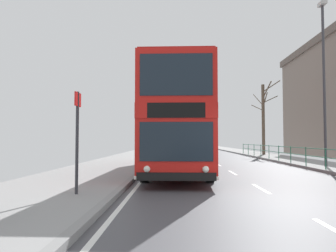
{
  "coord_description": "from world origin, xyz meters",
  "views": [
    {
      "loc": [
        -2.71,
        -7.4,
        1.52
      ],
      "look_at": [
        -2.99,
        6.03,
        2.13
      ],
      "focal_mm": 33.56,
      "sensor_mm": 36.0,
      "label": 1
    }
  ],
  "objects_px": {
    "double_decker_bus_main": "(178,124)",
    "bare_tree_far_00": "(264,116)",
    "street_lamp_far_side": "(324,72)",
    "bus_stop_sign_near": "(77,131)"
  },
  "relations": [
    {
      "from": "double_decker_bus_main",
      "to": "bare_tree_far_00",
      "type": "xyz_separation_m",
      "value": [
        8.51,
        15.59,
        1.52
      ]
    },
    {
      "from": "street_lamp_far_side",
      "to": "double_decker_bus_main",
      "type": "bearing_deg",
      "value": -167.49
    },
    {
      "from": "street_lamp_far_side",
      "to": "bare_tree_far_00",
      "type": "distance_m",
      "value": 13.94
    },
    {
      "from": "double_decker_bus_main",
      "to": "bus_stop_sign_near",
      "type": "relative_size",
      "value": 4.37
    },
    {
      "from": "bus_stop_sign_near",
      "to": "street_lamp_far_side",
      "type": "bearing_deg",
      "value": 39.52
    },
    {
      "from": "double_decker_bus_main",
      "to": "bare_tree_far_00",
      "type": "height_order",
      "value": "bare_tree_far_00"
    },
    {
      "from": "bus_stop_sign_near",
      "to": "bare_tree_far_00",
      "type": "height_order",
      "value": "bare_tree_far_00"
    },
    {
      "from": "double_decker_bus_main",
      "to": "bare_tree_far_00",
      "type": "bearing_deg",
      "value": 61.37
    },
    {
      "from": "double_decker_bus_main",
      "to": "bare_tree_far_00",
      "type": "distance_m",
      "value": 17.83
    },
    {
      "from": "double_decker_bus_main",
      "to": "bus_stop_sign_near",
      "type": "xyz_separation_m",
      "value": [
        -2.67,
        -6.91,
        -0.54
      ]
    }
  ]
}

